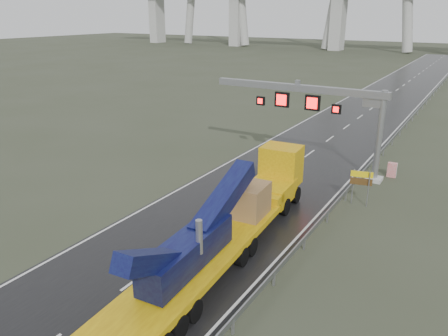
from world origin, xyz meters
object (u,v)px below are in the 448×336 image
Objects in this scene: exit_sign_pair at (361,181)px; striped_barrier at (392,170)px; sign_gantry at (321,105)px; heavy_haul_truck at (237,214)px.

striped_barrier is (0.80, 6.88, -1.17)m from exit_sign_pair.
sign_gantry is at bearing -167.55° from striped_barrier.
striped_barrier is at bearing 70.62° from exit_sign_pair.
sign_gantry is at bearing 87.30° from heavy_haul_truck.
exit_sign_pair reaches higher than striped_barrier.
sign_gantry is 14.72m from heavy_haul_truck.
sign_gantry is 0.74× the size of heavy_haul_truck.
sign_gantry is 8.20m from exit_sign_pair.
sign_gantry reaches higher than heavy_haul_truck.
heavy_haul_truck is 16.88× the size of striped_barrier.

